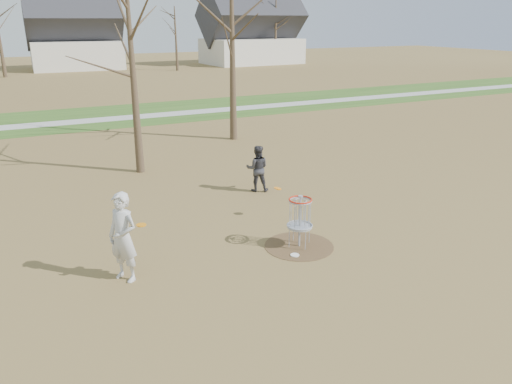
% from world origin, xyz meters
% --- Properties ---
extents(ground, '(160.00, 160.00, 0.00)m').
position_xyz_m(ground, '(0.00, 0.00, 0.00)').
color(ground, brown).
rests_on(ground, ground).
extents(green_band, '(160.00, 8.00, 0.01)m').
position_xyz_m(green_band, '(0.00, 21.00, 0.01)').
color(green_band, '#2D5119').
rests_on(green_band, ground).
extents(footpath, '(160.00, 1.50, 0.01)m').
position_xyz_m(footpath, '(0.00, 20.00, 0.01)').
color(footpath, '#9E9E99').
rests_on(footpath, green_band).
extents(dirt_circle, '(1.80, 1.80, 0.01)m').
position_xyz_m(dirt_circle, '(0.00, 0.00, 0.01)').
color(dirt_circle, '#47331E').
rests_on(dirt_circle, ground).
extents(player_standing, '(0.83, 0.90, 2.06)m').
position_xyz_m(player_standing, '(-4.39, 0.26, 1.03)').
color(player_standing, silver).
rests_on(player_standing, ground).
extents(player_throwing, '(0.96, 0.88, 1.59)m').
position_xyz_m(player_throwing, '(1.03, 4.46, 0.79)').
color(player_throwing, '#313135').
rests_on(player_throwing, ground).
extents(disc_grounded, '(0.22, 0.22, 0.02)m').
position_xyz_m(disc_grounded, '(-0.38, -0.43, 0.02)').
color(disc_grounded, white).
rests_on(disc_grounded, dirt_circle).
extents(discs_in_play, '(4.67, 2.09, 0.44)m').
position_xyz_m(discs_in_play, '(-1.67, 1.10, 1.10)').
color(discs_in_play, orange).
rests_on(discs_in_play, ground).
extents(disc_golf_basket, '(0.64, 0.64, 1.35)m').
position_xyz_m(disc_golf_basket, '(0.00, 0.00, 0.91)').
color(disc_golf_basket, '#9EA3AD').
rests_on(disc_golf_basket, ground).
extents(bare_trees, '(52.62, 44.98, 9.00)m').
position_xyz_m(bare_trees, '(1.78, 35.79, 5.35)').
color(bare_trees, '#382B1E').
rests_on(bare_trees, ground).
extents(houses_row, '(56.51, 10.01, 7.26)m').
position_xyz_m(houses_row, '(4.32, 52.56, 3.52)').
color(houses_row, silver).
rests_on(houses_row, ground).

